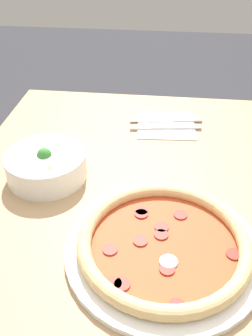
% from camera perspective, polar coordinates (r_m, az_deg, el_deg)
% --- Properties ---
extents(dining_table, '(1.09, 0.88, 0.76)m').
position_cam_1_polar(dining_table, '(0.84, 3.63, -12.38)').
color(dining_table, tan).
rests_on(dining_table, ground_plane).
extents(pizza, '(0.35, 0.35, 0.04)m').
position_cam_1_polar(pizza, '(0.68, 5.76, -11.50)').
color(pizza, white).
rests_on(pizza, dining_table).
extents(bowl, '(0.18, 0.18, 0.08)m').
position_cam_1_polar(bowl, '(0.85, -12.14, 0.65)').
color(bowl, white).
rests_on(bowl, dining_table).
extents(napkin, '(0.17, 0.17, 0.00)m').
position_cam_1_polar(napkin, '(1.05, 6.11, 6.54)').
color(napkin, white).
rests_on(napkin, dining_table).
extents(fork, '(0.03, 0.20, 0.00)m').
position_cam_1_polar(fork, '(1.03, 6.20, 6.10)').
color(fork, silver).
rests_on(fork, napkin).
extents(knife, '(0.04, 0.20, 0.01)m').
position_cam_1_polar(knife, '(1.07, 6.63, 7.21)').
color(knife, silver).
rests_on(knife, napkin).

